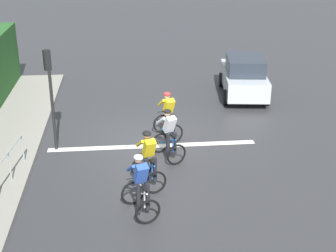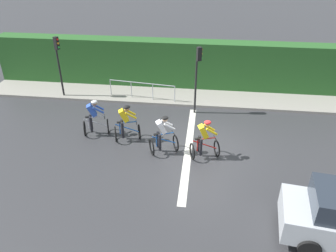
{
  "view_description": "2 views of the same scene",
  "coord_description": "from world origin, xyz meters",
  "px_view_note": "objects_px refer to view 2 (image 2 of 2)",
  "views": [
    {
      "loc": [
        0.98,
        15.54,
        6.89
      ],
      "look_at": [
        -0.42,
        1.53,
        1.14
      ],
      "focal_mm": 52.33,
      "sensor_mm": 36.0,
      "label": 1
    },
    {
      "loc": [
        -11.5,
        -0.05,
        7.75
      ],
      "look_at": [
        -0.44,
        1.31,
        1.26
      ],
      "focal_mm": 35.18,
      "sensor_mm": 36.0,
      "label": 2
    }
  ],
  "objects_px": {
    "traffic_light_near_crossing": "(198,70)",
    "traffic_light_far_junction": "(58,58)",
    "cyclist_lead": "(94,119)",
    "cyclist_mid": "(163,136)",
    "cyclist_second": "(126,124)",
    "pedestrian_railing_kerbside": "(142,87)",
    "cyclist_fourth": "(204,140)"
  },
  "relations": [
    {
      "from": "traffic_light_near_crossing",
      "to": "traffic_light_far_junction",
      "type": "relative_size",
      "value": 1.0
    },
    {
      "from": "cyclist_mid",
      "to": "cyclist_fourth",
      "type": "height_order",
      "value": "same"
    },
    {
      "from": "traffic_light_near_crossing",
      "to": "traffic_light_far_junction",
      "type": "bearing_deg",
      "value": 82.9
    },
    {
      "from": "cyclist_lead",
      "to": "traffic_light_far_junction",
      "type": "relative_size",
      "value": 0.5
    },
    {
      "from": "cyclist_lead",
      "to": "traffic_light_far_junction",
      "type": "xyz_separation_m",
      "value": [
        3.54,
        2.9,
        1.43
      ]
    },
    {
      "from": "cyclist_second",
      "to": "traffic_light_near_crossing",
      "type": "bearing_deg",
      "value": -44.04
    },
    {
      "from": "cyclist_mid",
      "to": "traffic_light_far_junction",
      "type": "distance_m",
      "value": 7.74
    },
    {
      "from": "cyclist_lead",
      "to": "cyclist_mid",
      "type": "relative_size",
      "value": 1.0
    },
    {
      "from": "cyclist_second",
      "to": "pedestrian_railing_kerbside",
      "type": "bearing_deg",
      "value": 1.21
    },
    {
      "from": "cyclist_second",
      "to": "traffic_light_near_crossing",
      "type": "relative_size",
      "value": 0.5
    },
    {
      "from": "cyclist_lead",
      "to": "traffic_light_near_crossing",
      "type": "height_order",
      "value": "traffic_light_near_crossing"
    },
    {
      "from": "cyclist_fourth",
      "to": "cyclist_lead",
      "type": "bearing_deg",
      "value": 76.17
    },
    {
      "from": "cyclist_fourth",
      "to": "pedestrian_railing_kerbside",
      "type": "xyz_separation_m",
      "value": [
        4.89,
        3.43,
        -0.01
      ]
    },
    {
      "from": "traffic_light_far_junction",
      "to": "pedestrian_railing_kerbside",
      "type": "bearing_deg",
      "value": -87.91
    },
    {
      "from": "cyclist_mid",
      "to": "traffic_light_far_junction",
      "type": "relative_size",
      "value": 0.5
    },
    {
      "from": "traffic_light_far_junction",
      "to": "cyclist_second",
      "type": "bearing_deg",
      "value": -131.23
    },
    {
      "from": "cyclist_mid",
      "to": "traffic_light_far_junction",
      "type": "xyz_separation_m",
      "value": [
        4.58,
        6.07,
        1.43
      ]
    },
    {
      "from": "cyclist_mid",
      "to": "pedestrian_railing_kerbside",
      "type": "bearing_deg",
      "value": 20.52
    },
    {
      "from": "cyclist_fourth",
      "to": "traffic_light_far_junction",
      "type": "height_order",
      "value": "traffic_light_far_junction"
    },
    {
      "from": "traffic_light_near_crossing",
      "to": "traffic_light_far_junction",
      "type": "height_order",
      "value": "same"
    },
    {
      "from": "cyclist_lead",
      "to": "cyclist_fourth",
      "type": "bearing_deg",
      "value": -103.83
    },
    {
      "from": "cyclist_fourth",
      "to": "traffic_light_near_crossing",
      "type": "distance_m",
      "value": 4.12
    },
    {
      "from": "cyclist_lead",
      "to": "cyclist_mid",
      "type": "bearing_deg",
      "value": -108.12
    },
    {
      "from": "cyclist_mid",
      "to": "traffic_light_near_crossing",
      "type": "xyz_separation_m",
      "value": [
        3.68,
        -1.16,
        1.43
      ]
    },
    {
      "from": "cyclist_lead",
      "to": "cyclist_second",
      "type": "xyz_separation_m",
      "value": [
        -0.3,
        -1.48,
        0.0
      ]
    },
    {
      "from": "traffic_light_near_crossing",
      "to": "cyclist_mid",
      "type": "bearing_deg",
      "value": 162.58
    },
    {
      "from": "cyclist_second",
      "to": "traffic_light_far_junction",
      "type": "height_order",
      "value": "traffic_light_far_junction"
    },
    {
      "from": "cyclist_fourth",
      "to": "traffic_light_near_crossing",
      "type": "xyz_separation_m",
      "value": [
        3.83,
        0.5,
        1.43
      ]
    },
    {
      "from": "pedestrian_railing_kerbside",
      "to": "cyclist_mid",
      "type": "bearing_deg",
      "value": -159.48
    },
    {
      "from": "cyclist_second",
      "to": "traffic_light_far_junction",
      "type": "xyz_separation_m",
      "value": [
        3.84,
        4.38,
        1.43
      ]
    },
    {
      "from": "cyclist_mid",
      "to": "pedestrian_railing_kerbside",
      "type": "xyz_separation_m",
      "value": [
        4.74,
        1.77,
        -0.01
      ]
    },
    {
      "from": "cyclist_second",
      "to": "traffic_light_far_junction",
      "type": "relative_size",
      "value": 0.5
    }
  ]
}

